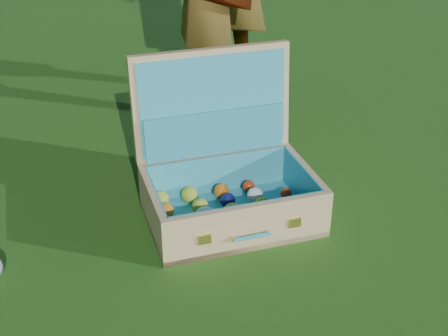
% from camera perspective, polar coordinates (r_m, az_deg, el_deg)
% --- Properties ---
extents(ground, '(60.00, 60.00, 0.00)m').
position_cam_1_polar(ground, '(1.88, 2.68, -6.80)').
color(ground, '#215114').
rests_on(ground, ground).
extents(suitcase, '(0.53, 0.44, 0.49)m').
position_cam_1_polar(suitcase, '(1.94, 0.06, -0.42)').
color(suitcase, tan).
rests_on(suitcase, ground).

